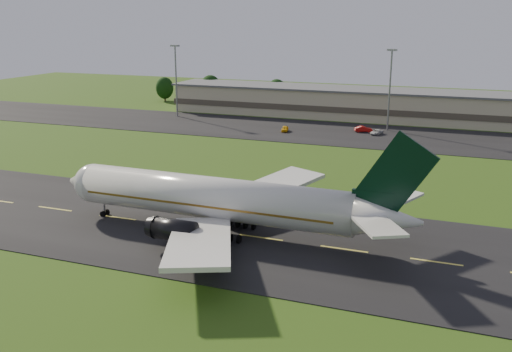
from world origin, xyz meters
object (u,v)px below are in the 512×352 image
(terminal, at_px, (401,106))
(service_vehicle_c, at_px, (377,132))
(service_vehicle_a, at_px, (285,129))
(light_mast_centre, at_px, (390,80))
(airliner, at_px, (219,199))
(light_mast_west, at_px, (176,72))
(service_vehicle_b, at_px, (363,129))

(terminal, height_order, service_vehicle_c, terminal)
(terminal, bearing_deg, service_vehicle_a, -133.31)
(terminal, relative_size, service_vehicle_c, 34.14)
(terminal, bearing_deg, light_mast_centre, -94.95)
(airliner, height_order, service_vehicle_a, airliner)
(terminal, xyz_separation_m, service_vehicle_c, (-3.08, -22.58, -3.30))
(light_mast_west, height_order, service_vehicle_a, light_mast_west)
(service_vehicle_c, bearing_deg, service_vehicle_b, 168.14)
(light_mast_west, relative_size, service_vehicle_a, 5.18)
(terminal, distance_m, light_mast_centre, 18.45)
(airliner, bearing_deg, light_mast_centre, 82.95)
(terminal, height_order, service_vehicle_a, terminal)
(service_vehicle_a, relative_size, service_vehicle_c, 0.93)
(airliner, distance_m, light_mast_west, 94.21)
(light_mast_west, distance_m, light_mast_centre, 60.00)
(light_mast_west, height_order, service_vehicle_c, light_mast_west)
(service_vehicle_b, xyz_separation_m, service_vehicle_c, (3.59, -2.00, -0.13))
(light_mast_centre, relative_size, service_vehicle_c, 4.79)
(light_mast_west, bearing_deg, service_vehicle_c, -6.26)
(terminal, distance_m, service_vehicle_b, 21.86)
(service_vehicle_a, xyz_separation_m, service_vehicle_c, (22.22, 4.26, -0.08))
(terminal, xyz_separation_m, service_vehicle_a, (-25.30, -26.84, -3.22))
(service_vehicle_a, bearing_deg, light_mast_centre, 12.07)
(terminal, bearing_deg, light_mast_west, -165.24)
(light_mast_centre, distance_m, service_vehicle_c, 13.75)
(service_vehicle_c, bearing_deg, airliner, -79.86)
(light_mast_west, xyz_separation_m, service_vehicle_c, (58.32, -6.40, -12.05))
(airliner, relative_size, service_vehicle_a, 13.03)
(light_mast_west, bearing_deg, service_vehicle_b, -4.59)
(airliner, relative_size, terminal, 0.35)
(service_vehicle_b, bearing_deg, airliner, 154.14)
(airliner, distance_m, terminal, 96.98)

